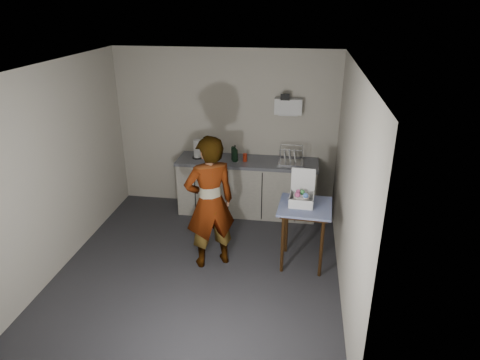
# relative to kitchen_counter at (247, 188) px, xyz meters

# --- Properties ---
(ground) EXTENTS (4.00, 4.00, 0.00)m
(ground) POSITION_rel_kitchen_counter_xyz_m (-0.40, -1.70, -0.43)
(ground) COLOR #2A2A2F
(ground) RESTS_ON ground
(wall_back) EXTENTS (3.60, 0.02, 2.60)m
(wall_back) POSITION_rel_kitchen_counter_xyz_m (-0.40, 0.29, 0.87)
(wall_back) COLOR beige
(wall_back) RESTS_ON ground
(wall_right) EXTENTS (0.02, 4.00, 2.60)m
(wall_right) POSITION_rel_kitchen_counter_xyz_m (1.39, -1.70, 0.87)
(wall_right) COLOR beige
(wall_right) RESTS_ON ground
(wall_left) EXTENTS (0.02, 4.00, 2.60)m
(wall_left) POSITION_rel_kitchen_counter_xyz_m (-2.19, -1.70, 0.87)
(wall_left) COLOR beige
(wall_left) RESTS_ON ground
(ceiling) EXTENTS (3.60, 4.00, 0.01)m
(ceiling) POSITION_rel_kitchen_counter_xyz_m (-0.40, -1.70, 2.17)
(ceiling) COLOR white
(ceiling) RESTS_ON wall_back
(kitchen_counter) EXTENTS (2.24, 0.62, 0.91)m
(kitchen_counter) POSITION_rel_kitchen_counter_xyz_m (0.00, 0.00, 0.00)
(kitchen_counter) COLOR black
(kitchen_counter) RESTS_ON ground
(wall_shelf) EXTENTS (0.42, 0.18, 0.37)m
(wall_shelf) POSITION_rel_kitchen_counter_xyz_m (0.60, 0.22, 1.32)
(wall_shelf) COLOR white
(wall_shelf) RESTS_ON ground
(side_table) EXTENTS (0.70, 0.70, 0.86)m
(side_table) POSITION_rel_kitchen_counter_xyz_m (0.93, -1.38, 0.32)
(side_table) COLOR #321D0B
(side_table) RESTS_ON ground
(standing_man) EXTENTS (0.78, 0.69, 1.78)m
(standing_man) POSITION_rel_kitchen_counter_xyz_m (-0.27, -1.55, 0.46)
(standing_man) COLOR #B2A593
(standing_man) RESTS_ON ground
(soap_bottle) EXTENTS (0.12, 0.12, 0.26)m
(soap_bottle) POSITION_rel_kitchen_counter_xyz_m (-0.19, -0.07, 0.61)
(soap_bottle) COLOR black
(soap_bottle) RESTS_ON kitchen_counter
(soda_can) EXTENTS (0.07, 0.07, 0.12)m
(soda_can) POSITION_rel_kitchen_counter_xyz_m (-0.03, -0.04, 0.55)
(soda_can) COLOR red
(soda_can) RESTS_ON kitchen_counter
(dark_bottle) EXTENTS (0.06, 0.06, 0.21)m
(dark_bottle) POSITION_rel_kitchen_counter_xyz_m (-0.23, 0.00, 0.59)
(dark_bottle) COLOR black
(dark_bottle) RESTS_ON kitchen_counter
(paper_towel) EXTENTS (0.17, 0.17, 0.30)m
(paper_towel) POSITION_rel_kitchen_counter_xyz_m (-0.81, -0.01, 0.63)
(paper_towel) COLOR black
(paper_towel) RESTS_ON kitchen_counter
(dish_rack) EXTENTS (0.38, 0.28, 0.27)m
(dish_rack) POSITION_rel_kitchen_counter_xyz_m (0.68, -0.02, 0.54)
(dish_rack) COLOR silver
(dish_rack) RESTS_ON kitchen_counter
(bakery_box) EXTENTS (0.32, 0.33, 0.43)m
(bakery_box) POSITION_rel_kitchen_counter_xyz_m (0.87, -1.33, 0.53)
(bakery_box) COLOR white
(bakery_box) RESTS_ON side_table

